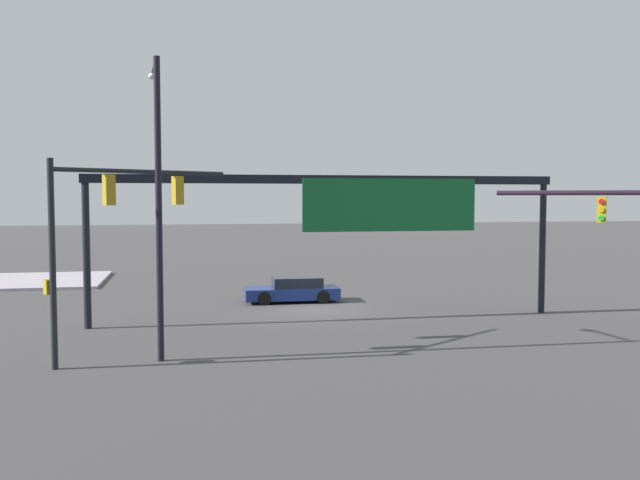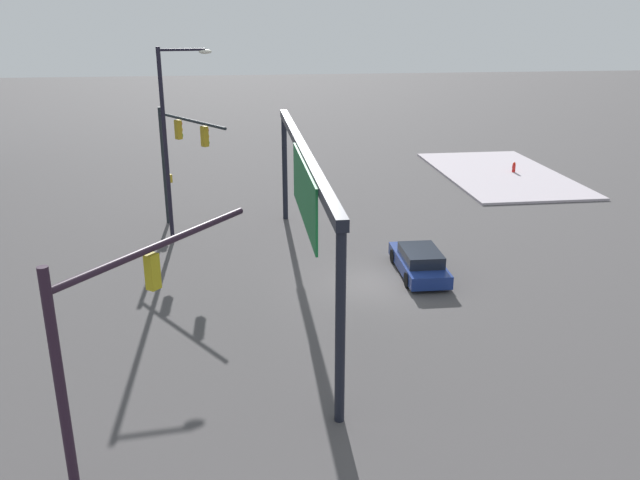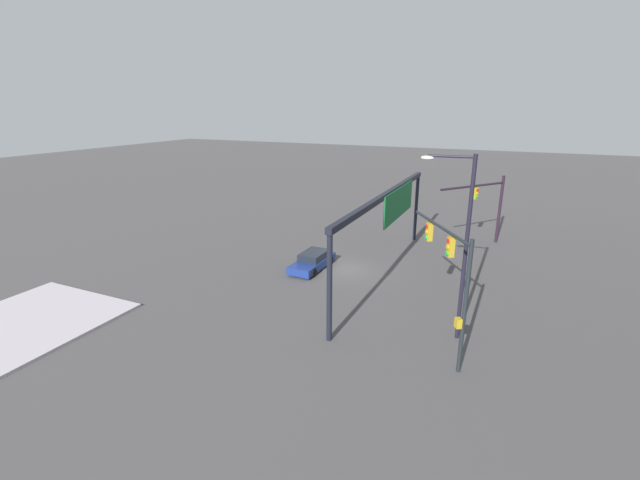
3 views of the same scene
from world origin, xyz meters
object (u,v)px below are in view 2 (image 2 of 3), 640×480
at_px(streetlamp_curved_arm, 170,134).
at_px(sedan_car_approaching, 419,262).
at_px(traffic_signal_opposite_side, 178,147).
at_px(traffic_signal_near_corner, 110,319).
at_px(fire_hydrant_on_curb, 514,167).

relative_size(streetlamp_curved_arm, sedan_car_approaching, 2.05).
relative_size(traffic_signal_opposite_side, streetlamp_curved_arm, 0.67).
height_order(traffic_signal_near_corner, streetlamp_curved_arm, streetlamp_curved_arm).
bearing_deg(sedan_car_approaching, traffic_signal_opposite_side, 55.74).
bearing_deg(fire_hydrant_on_curb, traffic_signal_opposite_side, 113.59).
relative_size(traffic_signal_near_corner, sedan_car_approaching, 1.28).
bearing_deg(fire_hydrant_on_curb, sedan_car_approaching, 146.01).
bearing_deg(streetlamp_curved_arm, sedan_car_approaching, -34.27).
bearing_deg(traffic_signal_opposite_side, fire_hydrant_on_curb, 80.22).
distance_m(streetlamp_curved_arm, fire_hydrant_on_curb, 25.56).
bearing_deg(sedan_car_approaching, fire_hydrant_on_curb, -32.76).
height_order(traffic_signal_near_corner, traffic_signal_opposite_side, traffic_signal_opposite_side).
xyz_separation_m(traffic_signal_near_corner, sedan_car_approaching, (11.10, -10.83, -3.37)).
distance_m(traffic_signal_near_corner, sedan_car_approaching, 15.87).
relative_size(traffic_signal_near_corner, streetlamp_curved_arm, 0.62).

